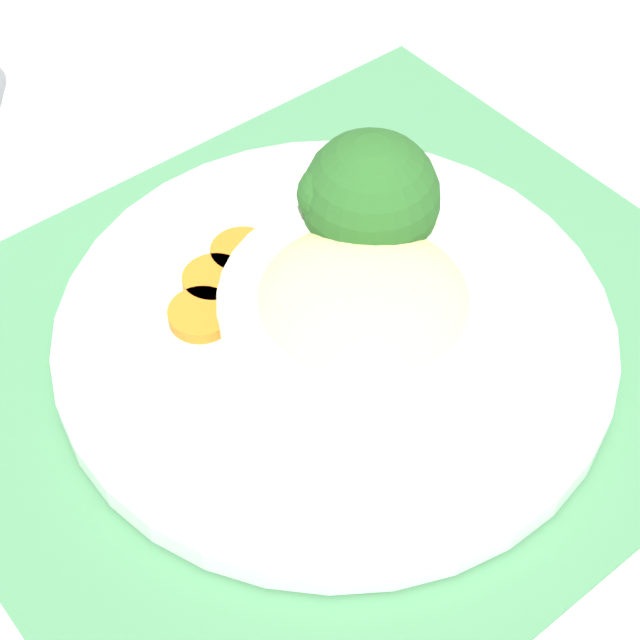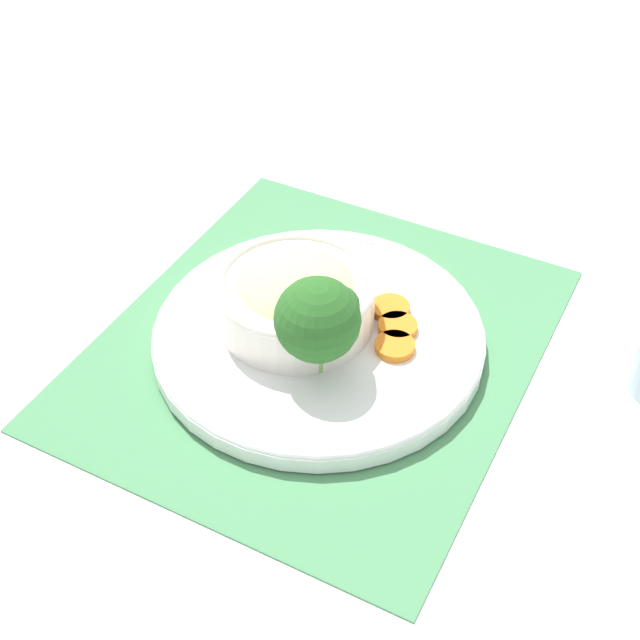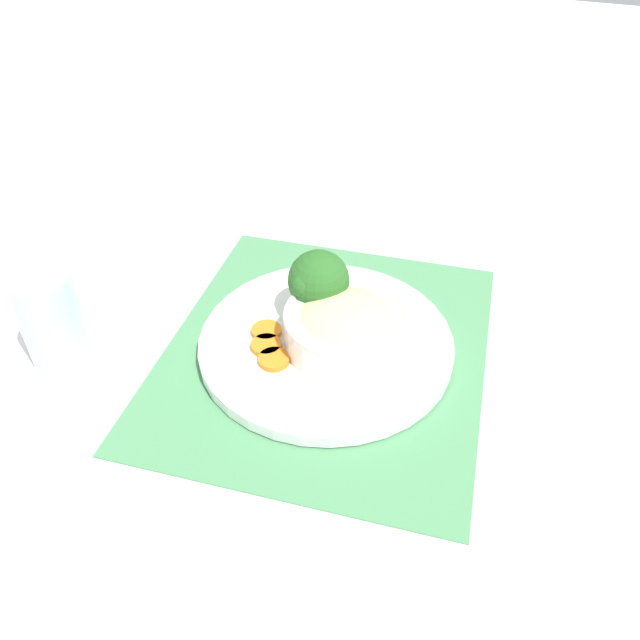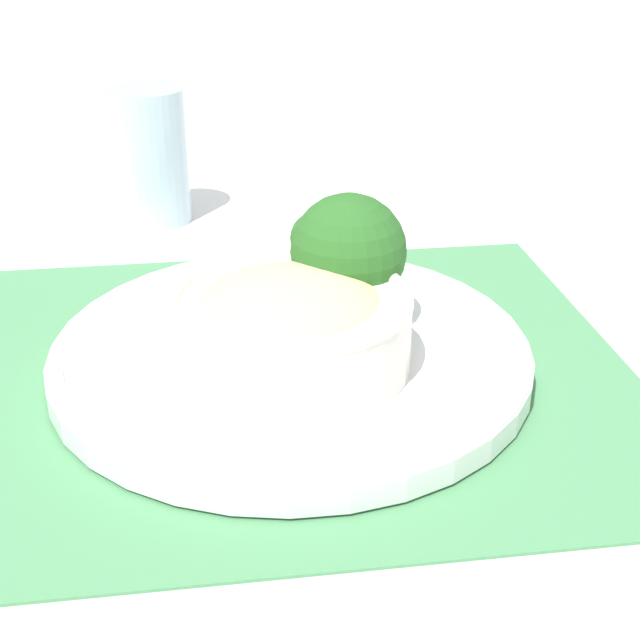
% 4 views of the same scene
% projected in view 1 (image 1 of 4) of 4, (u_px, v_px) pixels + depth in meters
% --- Properties ---
extents(ground_plane, '(4.00, 4.00, 0.00)m').
position_uv_depth(ground_plane, '(335.00, 346.00, 0.62)').
color(ground_plane, white).
extents(placemat, '(0.49, 0.44, 0.00)m').
position_uv_depth(placemat, '(335.00, 344.00, 0.62)').
color(placemat, '#4C8C59').
rests_on(placemat, ground_plane).
extents(plate, '(0.32, 0.32, 0.02)m').
position_uv_depth(plate, '(335.00, 329.00, 0.61)').
color(plate, white).
rests_on(plate, placemat).
extents(bowl, '(0.15, 0.15, 0.06)m').
position_uv_depth(bowl, '(359.00, 319.00, 0.56)').
color(bowl, silver).
rests_on(bowl, plate).
extents(broccoli_floret, '(0.08, 0.08, 0.10)m').
position_uv_depth(broccoli_floret, '(369.00, 199.00, 0.59)').
color(broccoli_floret, '#84AD5B').
rests_on(broccoli_floret, plate).
extents(carrot_slice_near, '(0.04, 0.04, 0.01)m').
position_uv_depth(carrot_slice_near, '(242.00, 253.00, 0.63)').
color(carrot_slice_near, orange).
rests_on(carrot_slice_near, plate).
extents(carrot_slice_middle, '(0.04, 0.04, 0.01)m').
position_uv_depth(carrot_slice_middle, '(215.00, 281.00, 0.62)').
color(carrot_slice_middle, orange).
rests_on(carrot_slice_middle, plate).
extents(carrot_slice_far, '(0.04, 0.04, 0.01)m').
position_uv_depth(carrot_slice_far, '(201.00, 315.00, 0.60)').
color(carrot_slice_far, orange).
rests_on(carrot_slice_far, plate).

